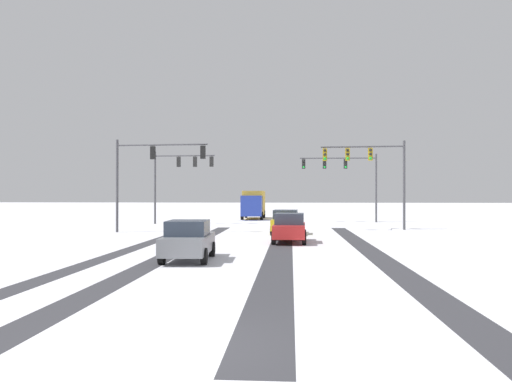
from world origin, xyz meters
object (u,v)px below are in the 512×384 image
Objects in this scene: traffic_signal_far_left at (179,171)px; car_grey_third at (188,240)px; traffic_signal_near_right at (370,165)px; box_truck_delivery at (253,204)px; traffic_signal_near_left at (149,166)px; traffic_signal_far_right at (345,171)px; car_yellow_cab_lead at (286,222)px; car_red_second at (290,228)px.

traffic_signal_far_left is 1.56× the size of car_grey_third.
traffic_signal_near_right is 0.88× the size of box_truck_delivery.
box_truck_delivery is (0.09, 34.61, 0.82)m from car_grey_third.
car_grey_third is at bearing -68.40° from traffic_signal_near_left.
traffic_signal_far_right is at bearing 72.02° from car_grey_third.
traffic_signal_far_right reaches higher than car_yellow_cab_lead.
traffic_signal_far_right is 1.76× the size of car_grey_third.
traffic_signal_near_right is at bearing -61.27° from box_truck_delivery.
car_red_second and car_grey_third have the same top height.
car_grey_third is 34.62m from box_truck_delivery.
traffic_signal_near_left is (-15.05, -14.04, -0.16)m from traffic_signal_far_right.
car_yellow_cab_lead is 1.01× the size of car_grey_third.
box_truck_delivery is (-3.70, 20.79, 0.82)m from car_yellow_cab_lead.
traffic_signal_far_right and traffic_signal_near_right have the same top height.
traffic_signal_far_right is at bearing -33.14° from box_truck_delivery.
traffic_signal_far_left is 15.01m from car_yellow_cab_lead.
box_truck_delivery is at bearing 98.44° from car_red_second.
box_truck_delivery is at bearing 118.73° from traffic_signal_near_right.
car_yellow_cab_lead is 0.56× the size of box_truck_delivery.
traffic_signal_near_right is 1.57× the size of car_red_second.
car_grey_third is at bearing -107.98° from traffic_signal_far_right.
traffic_signal_near_right reaches higher than car_yellow_cab_lead.
traffic_signal_near_left is 16.14m from car_grey_third.
traffic_signal_near_right is 1.55× the size of car_yellow_cab_lead.
traffic_signal_far_left is at bearing 103.42° from car_grey_third.
traffic_signal_near_right reaches higher than car_grey_third.
traffic_signal_far_left reaches higher than car_red_second.
traffic_signal_far_right is at bearing 92.69° from traffic_signal_near_right.
traffic_signal_far_right is 21.76m from car_red_second.
traffic_signal_far_left is at bearing -165.22° from traffic_signal_far_right.
car_yellow_cab_lead is at bearing -79.92° from box_truck_delivery.
car_grey_third is (5.87, -24.61, -3.96)m from traffic_signal_far_left.
traffic_signal_near_left is 1.57× the size of car_yellow_cab_lead.
traffic_signal_near_left is at bearing -89.42° from traffic_signal_far_left.
traffic_signal_far_right is at bearing 75.86° from car_red_second.
traffic_signal_far_left is 17.53m from traffic_signal_near_right.
traffic_signal_far_right is 1.77× the size of car_red_second.
box_truck_delivery reaches higher than car_yellow_cab_lead.
traffic_signal_far_right is at bearing 14.78° from traffic_signal_far_left.
traffic_signal_far_left is 0.99× the size of traffic_signal_near_left.
traffic_signal_far_left is at bearing 90.58° from traffic_signal_near_left.
car_red_second is at bearing -34.29° from traffic_signal_near_left.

